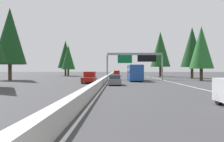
{
  "coord_description": "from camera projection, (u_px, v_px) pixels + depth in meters",
  "views": [
    {
      "loc": [
        -4.44,
        -1.95,
        2.23
      ],
      "look_at": [
        48.95,
        -0.8,
        1.9
      ],
      "focal_mm": 39.18,
      "sensor_mm": 36.0,
      "label": 1
    }
  ],
  "objects": [
    {
      "name": "shoulder_stripe_right",
      "position": [
        149.0,
        77.0,
        74.23
      ],
      "size": [
        160.0,
        0.16,
        0.01
      ],
      "primitive_type": "cube",
      "color": "silver",
      "rests_on": "ground"
    },
    {
      "name": "bus_far_center",
      "position": [
        135.0,
        72.0,
        48.88
      ],
      "size": [
        11.5,
        2.55,
        3.1
      ],
      "color": "#1E4793",
      "rests_on": "ground"
    },
    {
      "name": "sedan_near_right",
      "position": [
        115.0,
        80.0,
        35.04
      ],
      "size": [
        4.4,
        1.8,
        1.47
      ],
      "color": "slate",
      "rests_on": "ground"
    },
    {
      "name": "sign_gantry_overhead",
      "position": [
        136.0,
        58.0,
        54.65
      ],
      "size": [
        0.5,
        12.68,
        5.96
      ],
      "color": "gray",
      "rests_on": "ground"
    },
    {
      "name": "oncoming_near",
      "position": [
        89.0,
        77.0,
        40.68
      ],
      "size": [
        5.6,
        2.0,
        1.86
      ],
      "rotation": [
        0.0,
        0.0,
        3.14
      ],
      "color": "maroon",
      "rests_on": "ground"
    },
    {
      "name": "pickup_far_left",
      "position": [
        117.0,
        73.0,
        81.33
      ],
      "size": [
        5.6,
        2.0,
        1.86
      ],
      "color": "maroon",
      "rests_on": "ground"
    },
    {
      "name": "median_barrier",
      "position": [
        111.0,
        75.0,
        84.48
      ],
      "size": [
        180.0,
        0.56,
        0.9
      ],
      "primitive_type": "cube",
      "color": "#ADAAA3",
      "rests_on": "ground"
    },
    {
      "name": "ground_plane",
      "position": [
        110.0,
        78.0,
        64.48
      ],
      "size": [
        320.0,
        320.0,
        0.0
      ],
      "primitive_type": "plane",
      "color": "#38383A"
    },
    {
      "name": "conifer_right_near",
      "position": [
        201.0,
        47.0,
        49.0
      ],
      "size": [
        4.82,
        4.82,
        10.96
      ],
      "color": "#4C3823",
      "rests_on": "ground"
    },
    {
      "name": "shoulder_stripe_median",
      "position": [
        112.0,
        77.0,
        74.47
      ],
      "size": [
        160.0,
        0.16,
        0.01
      ],
      "primitive_type": "cube",
      "color": "silver",
      "rests_on": "ground"
    },
    {
      "name": "conifer_left_far",
      "position": [
        65.0,
        54.0,
        86.39
      ],
      "size": [
        5.48,
        5.48,
        12.45
      ],
      "color": "#4C3823",
      "rests_on": "ground"
    },
    {
      "name": "conifer_right_far",
      "position": [
        160.0,
        49.0,
        76.13
      ],
      "size": [
        6.19,
        6.19,
        14.06
      ],
      "color": "#4C3823",
      "rests_on": "ground"
    },
    {
      "name": "conifer_right_mid",
      "position": [
        192.0,
        47.0,
        62.14
      ],
      "size": [
        5.74,
        5.74,
        13.05
      ],
      "color": "#4C3823",
      "rests_on": "ground"
    },
    {
      "name": "conifer_left_mid",
      "position": [
        68.0,
        57.0,
        80.56
      ],
      "size": [
        4.52,
        4.52,
        10.27
      ],
      "color": "#4C3823",
      "rests_on": "ground"
    },
    {
      "name": "conifer_left_near",
      "position": [
        10.0,
        36.0,
        50.47
      ],
      "size": [
        6.62,
        6.62,
        15.05
      ],
      "color": "#4C3823",
      "rests_on": "ground"
    }
  ]
}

